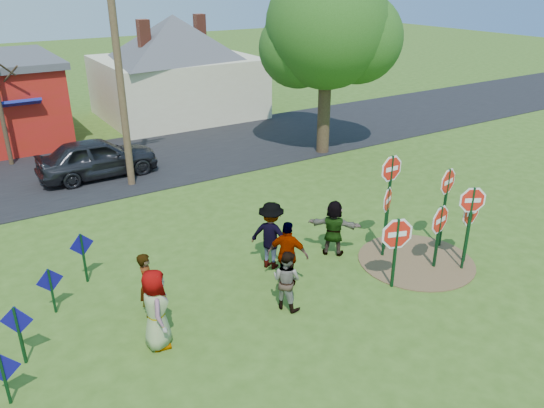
{
  "coord_description": "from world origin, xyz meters",
  "views": [
    {
      "loc": [
        -5.81,
        -9.8,
        7.4
      ],
      "look_at": [
        1.31,
        1.5,
        1.57
      ],
      "focal_mm": 35.0,
      "sensor_mm": 36.0,
      "label": 1
    }
  ],
  "objects_px": {
    "leafy_tree": "(330,33)",
    "stop_sign_d": "(447,188)",
    "utility_pole": "(118,63)",
    "person_a": "(156,309)",
    "person_b": "(148,284)",
    "stop_sign_c": "(471,210)",
    "suv": "(98,157)",
    "stop_sign_a": "(396,239)",
    "stop_sign_b": "(390,179)"
  },
  "relations": [
    {
      "from": "stop_sign_d",
      "to": "person_b",
      "type": "distance_m",
      "value": 8.56
    },
    {
      "from": "stop_sign_d",
      "to": "suv",
      "type": "relative_size",
      "value": 0.56
    },
    {
      "from": "person_a",
      "to": "person_b",
      "type": "height_order",
      "value": "person_a"
    },
    {
      "from": "stop_sign_d",
      "to": "person_a",
      "type": "xyz_separation_m",
      "value": [
        -8.65,
        0.1,
        -0.92
      ]
    },
    {
      "from": "stop_sign_d",
      "to": "utility_pole",
      "type": "distance_m",
      "value": 11.71
    },
    {
      "from": "person_b",
      "to": "person_a",
      "type": "bearing_deg",
      "value": -168.4
    },
    {
      "from": "stop_sign_c",
      "to": "person_b",
      "type": "relative_size",
      "value": 1.58
    },
    {
      "from": "stop_sign_a",
      "to": "suv",
      "type": "height_order",
      "value": "stop_sign_a"
    },
    {
      "from": "stop_sign_c",
      "to": "utility_pole",
      "type": "bearing_deg",
      "value": 145.11
    },
    {
      "from": "stop_sign_d",
      "to": "leafy_tree",
      "type": "distance_m",
      "value": 9.92
    },
    {
      "from": "utility_pole",
      "to": "stop_sign_a",
      "type": "bearing_deg",
      "value": -72.53
    },
    {
      "from": "stop_sign_b",
      "to": "person_a",
      "type": "xyz_separation_m",
      "value": [
        -7.11,
        -0.59,
        -1.29
      ]
    },
    {
      "from": "stop_sign_a",
      "to": "utility_pole",
      "type": "bearing_deg",
      "value": 126.46
    },
    {
      "from": "stop_sign_c",
      "to": "suv",
      "type": "height_order",
      "value": "stop_sign_c"
    },
    {
      "from": "stop_sign_c",
      "to": "person_b",
      "type": "distance_m",
      "value": 8.35
    },
    {
      "from": "suv",
      "to": "leafy_tree",
      "type": "xyz_separation_m",
      "value": [
        9.48,
        -2.17,
        4.3
      ]
    },
    {
      "from": "stop_sign_a",
      "to": "stop_sign_d",
      "type": "bearing_deg",
      "value": 36.58
    },
    {
      "from": "utility_pole",
      "to": "stop_sign_b",
      "type": "bearing_deg",
      "value": -63.32
    },
    {
      "from": "suv",
      "to": "leafy_tree",
      "type": "bearing_deg",
      "value": -103.37
    },
    {
      "from": "stop_sign_c",
      "to": "person_a",
      "type": "height_order",
      "value": "stop_sign_c"
    },
    {
      "from": "stop_sign_a",
      "to": "stop_sign_b",
      "type": "xyz_separation_m",
      "value": [
        1.19,
        1.56,
        0.83
      ]
    },
    {
      "from": "stop_sign_b",
      "to": "stop_sign_c",
      "type": "height_order",
      "value": "stop_sign_b"
    },
    {
      "from": "stop_sign_b",
      "to": "stop_sign_c",
      "type": "bearing_deg",
      "value": -63.05
    },
    {
      "from": "stop_sign_c",
      "to": "suv",
      "type": "relative_size",
      "value": 0.55
    },
    {
      "from": "stop_sign_b",
      "to": "suv",
      "type": "relative_size",
      "value": 0.66
    },
    {
      "from": "stop_sign_a",
      "to": "person_a",
      "type": "distance_m",
      "value": 6.01
    },
    {
      "from": "suv",
      "to": "utility_pole",
      "type": "xyz_separation_m",
      "value": [
        0.79,
        -1.49,
        3.71
      ]
    },
    {
      "from": "stop_sign_d",
      "to": "utility_pole",
      "type": "bearing_deg",
      "value": 109.9
    },
    {
      "from": "stop_sign_d",
      "to": "leafy_tree",
      "type": "bearing_deg",
      "value": 61.45
    },
    {
      "from": "person_b",
      "to": "stop_sign_a",
      "type": "bearing_deg",
      "value": -87.77
    },
    {
      "from": "stop_sign_a",
      "to": "stop_sign_d",
      "type": "distance_m",
      "value": 2.91
    },
    {
      "from": "stop_sign_d",
      "to": "leafy_tree",
      "type": "relative_size",
      "value": 0.32
    },
    {
      "from": "stop_sign_a",
      "to": "stop_sign_b",
      "type": "distance_m",
      "value": 2.13
    },
    {
      "from": "stop_sign_c",
      "to": "stop_sign_d",
      "type": "distance_m",
      "value": 1.34
    },
    {
      "from": "stop_sign_d",
      "to": "utility_pole",
      "type": "xyz_separation_m",
      "value": [
        -6.05,
        9.66,
        2.68
      ]
    },
    {
      "from": "person_a",
      "to": "utility_pole",
      "type": "height_order",
      "value": "utility_pole"
    },
    {
      "from": "stop_sign_b",
      "to": "leafy_tree",
      "type": "height_order",
      "value": "leafy_tree"
    },
    {
      "from": "stop_sign_a",
      "to": "leafy_tree",
      "type": "height_order",
      "value": "leafy_tree"
    },
    {
      "from": "leafy_tree",
      "to": "stop_sign_d",
      "type": "bearing_deg",
      "value": -106.39
    },
    {
      "from": "person_a",
      "to": "stop_sign_c",
      "type": "bearing_deg",
      "value": -86.36
    },
    {
      "from": "leafy_tree",
      "to": "person_b",
      "type": "bearing_deg",
      "value": -145.22
    },
    {
      "from": "stop_sign_b",
      "to": "leafy_tree",
      "type": "bearing_deg",
      "value": 61.92
    },
    {
      "from": "stop_sign_b",
      "to": "person_b",
      "type": "xyz_separation_m",
      "value": [
        -6.86,
        0.62,
        -1.41
      ]
    },
    {
      "from": "stop_sign_c",
      "to": "person_a",
      "type": "relative_size",
      "value": 1.37
    },
    {
      "from": "person_a",
      "to": "stop_sign_b",
      "type": "bearing_deg",
      "value": -72.27
    },
    {
      "from": "person_b",
      "to": "suv",
      "type": "bearing_deg",
      "value": 14.32
    },
    {
      "from": "leafy_tree",
      "to": "person_a",
      "type": "bearing_deg",
      "value": -141.81
    },
    {
      "from": "stop_sign_a",
      "to": "utility_pole",
      "type": "xyz_separation_m",
      "value": [
        -3.31,
        10.53,
        3.14
      ]
    },
    {
      "from": "stop_sign_a",
      "to": "stop_sign_d",
      "type": "relative_size",
      "value": 0.81
    },
    {
      "from": "stop_sign_a",
      "to": "stop_sign_b",
      "type": "bearing_deg",
      "value": 71.56
    }
  ]
}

